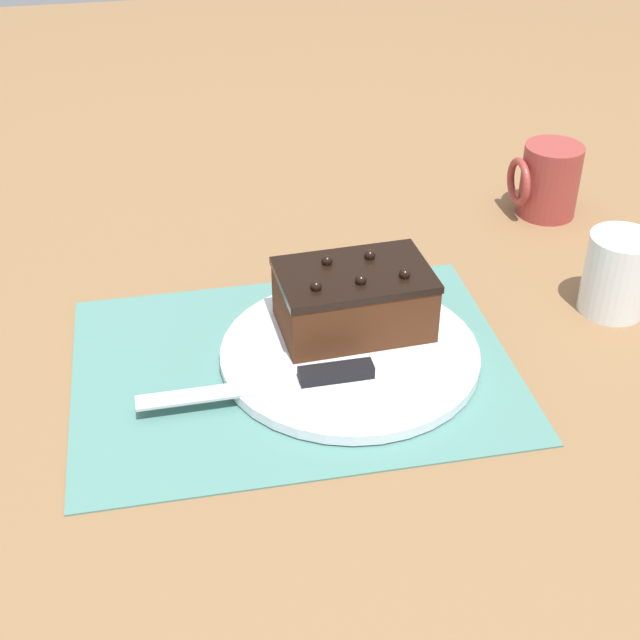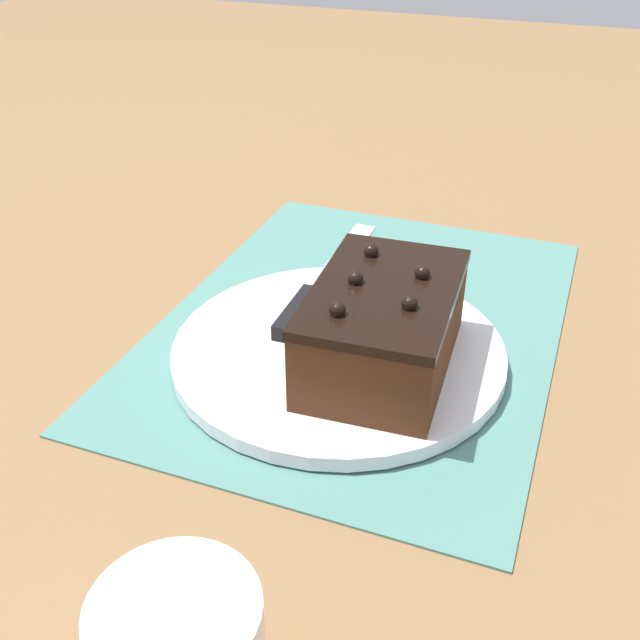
% 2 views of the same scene
% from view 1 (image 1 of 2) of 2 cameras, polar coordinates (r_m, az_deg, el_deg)
% --- Properties ---
extents(ground_plane, '(3.00, 3.00, 0.00)m').
position_cam_1_polar(ground_plane, '(0.94, -1.70, -3.08)').
color(ground_plane, olive).
extents(placemat_woven, '(0.46, 0.34, 0.00)m').
position_cam_1_polar(placemat_woven, '(0.94, -1.70, -2.99)').
color(placemat_woven, slate).
rests_on(placemat_woven, ground_plane).
extents(cake_plate, '(0.28, 0.28, 0.01)m').
position_cam_1_polar(cake_plate, '(0.95, 1.94, -2.25)').
color(cake_plate, white).
rests_on(cake_plate, placemat_woven).
extents(chocolate_cake, '(0.17, 0.11, 0.08)m').
position_cam_1_polar(chocolate_cake, '(0.96, 2.18, 1.34)').
color(chocolate_cake, '#472614').
rests_on(chocolate_cake, cake_plate).
extents(serving_knife, '(0.24, 0.03, 0.01)m').
position_cam_1_polar(serving_knife, '(0.89, -1.48, -3.81)').
color(serving_knife, black).
rests_on(serving_knife, cake_plate).
extents(drinking_glass, '(0.08, 0.08, 0.10)m').
position_cam_1_polar(drinking_glass, '(1.06, 18.48, 2.81)').
color(drinking_glass, white).
rests_on(drinking_glass, ground_plane).
extents(coffee_mug, '(0.09, 0.08, 0.10)m').
position_cam_1_polar(coffee_mug, '(1.26, 14.38, 8.65)').
color(coffee_mug, '#993833').
rests_on(coffee_mug, ground_plane).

